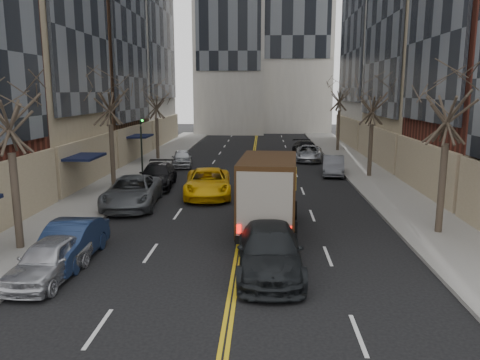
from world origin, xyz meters
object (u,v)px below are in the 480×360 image
object	(u,v)px
observer_sedan	(270,250)
pedestrian	(239,209)
ups_truck	(269,194)
taxi	(208,183)

from	to	relation	value
observer_sedan	pedestrian	distance (m)	6.24
ups_truck	observer_sedan	size ratio (longest dim) A/B	1.16
taxi	pedestrian	bearing A→B (deg)	-74.90
taxi	pedestrian	xyz separation A→B (m)	(2.22, -5.93, -0.07)
ups_truck	taxi	bearing A→B (deg)	120.73
observer_sedan	taxi	world-z (taller)	taxi
ups_truck	taxi	distance (m)	8.00
pedestrian	taxi	bearing A→B (deg)	11.98
observer_sedan	taxi	bearing A→B (deg)	105.59
taxi	ups_truck	bearing A→B (deg)	-68.39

